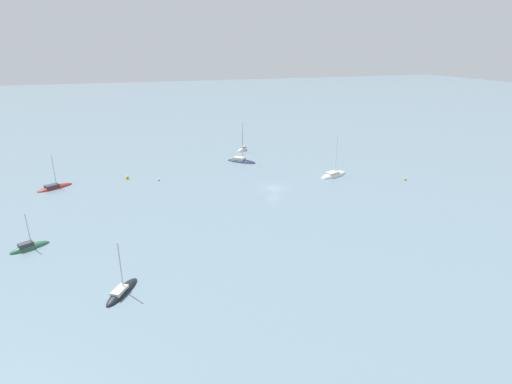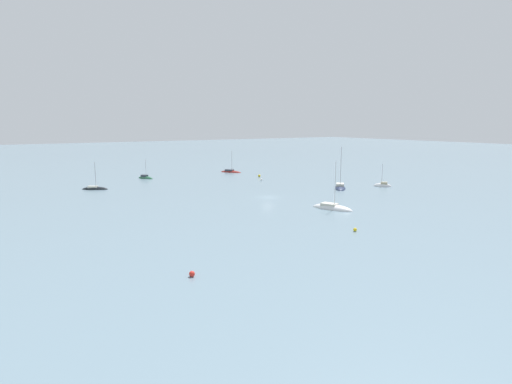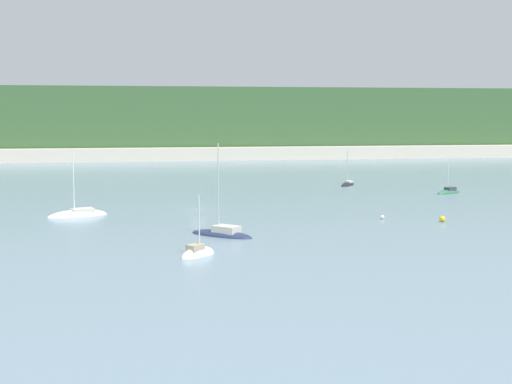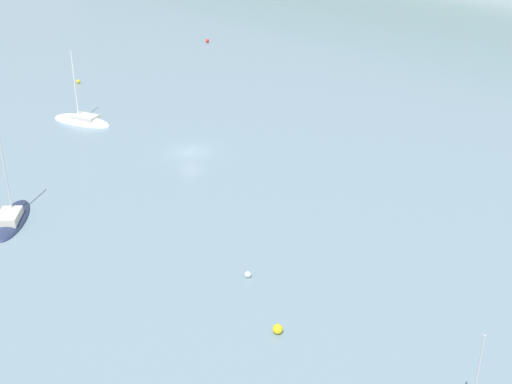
# 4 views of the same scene
# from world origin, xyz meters

# --- Properties ---
(ground_plane) EXTENTS (600.00, 600.00, 0.00)m
(ground_plane) POSITION_xyz_m (0.00, 0.00, 0.00)
(ground_plane) COLOR slate
(hillside_ridge) EXTENTS (427.77, 82.24, 22.77)m
(hillside_ridge) POSITION_xyz_m (0.00, 158.59, 11.39)
(hillside_ridge) COLOR #385B33
(hillside_ridge) RESTS_ON ground_plane
(shore_town_strip) EXTENTS (363.60, 6.00, 3.94)m
(shore_town_strip) POSITION_xyz_m (0.00, 113.97, 1.97)
(shore_town_strip) COLOR beige
(shore_town_strip) RESTS_ON ground_plane
(sailboat_0) EXTENTS (5.97, 4.15, 6.55)m
(sailboat_0) POSITION_xyz_m (46.46, 14.14, 0.10)
(sailboat_0) COLOR #2D6647
(sailboat_0) RESTS_ON ground_plane
(sailboat_1) EXTENTS (8.07, 7.75, 11.50)m
(sailboat_1) POSITION_xyz_m (0.61, -23.16, 0.14)
(sailboat_1) COLOR #232D4C
(sailboat_1) RESTS_ON ground_plane
(sailboat_3) EXTENTS (5.14, 6.52, 7.72)m
(sailboat_3) POSITION_xyz_m (32.95, 31.39, 0.08)
(sailboat_3) COLOR black
(sailboat_3) RESTS_ON ground_plane
(sailboat_4) EXTENTS (8.94, 5.67, 10.42)m
(sailboat_4) POSITION_xyz_m (-17.26, -3.78, 0.07)
(sailboat_4) COLOR silver
(sailboat_4) RESTS_ON ground_plane
(sailboat_5) EXTENTS (4.54, 4.32, 7.14)m
(sailboat_5) POSITION_xyz_m (-3.37, -34.87, 0.10)
(sailboat_5) COLOR silver
(sailboat_5) RESTS_ON ground_plane
(mooring_buoy_0) EXTENTS (0.79, 0.79, 0.79)m
(mooring_buoy_0) POSITION_xyz_m (30.78, -17.45, 0.39)
(mooring_buoy_0) COLOR yellow
(mooring_buoy_0) RESTS_ON ground_plane
(mooring_buoy_1) EXTENTS (0.54, 0.54, 0.54)m
(mooring_buoy_1) POSITION_xyz_m (23.78, -13.73, 0.27)
(mooring_buoy_1) COLOR white
(mooring_buoy_1) RESTS_ON ground_plane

